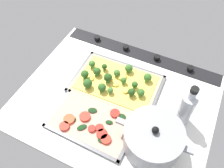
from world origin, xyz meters
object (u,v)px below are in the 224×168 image
Objects in this scene: baking_tray_back at (93,121)px; veggie_pizza_back at (93,121)px; oil_bottle at (186,108)px; baking_tray_front at (116,84)px; cooking_pot at (153,139)px; broccoli_pizza at (115,81)px.

veggie_pizza_back is at bearing 107.78° from baking_tray_back.
oil_bottle is at bearing -153.37° from baking_tray_back.
baking_tray_front is 1.37× the size of cooking_pot.
baking_tray_back is 1.61× the size of oil_bottle.
broccoli_pizza is 1.73× the size of oil_bottle.
oil_bottle is (-29.70, 4.79, 7.88)cm from baking_tray_front.
cooking_pot is at bearing -179.24° from baking_tray_back.
broccoli_pizza is at bearing -89.33° from veggie_pizza_back.
cooking_pot reaches higher than baking_tray_back.
baking_tray_front is 1.86× the size of oil_bottle.
baking_tray_back is at bearing -72.22° from veggie_pizza_back.
baking_tray_back is at bearing 26.63° from oil_bottle.
baking_tray_back is at bearing 0.76° from cooking_pot.
cooking_pot is at bearing -177.97° from veggie_pizza_back.
cooking_pot is (-23.05, -0.82, 4.23)cm from veggie_pizza_back.
broccoli_pizza is 31.20cm from oil_bottle.
veggie_pizza_back reaches higher than baking_tray_back.
veggie_pizza_back is at bearing 2.03° from cooking_pot.
baking_tray_front is at bearing -91.38° from baking_tray_back.
oil_bottle is at bearing -115.18° from cooking_pot.
cooking_pot is (-22.73, 19.62, 5.01)cm from baking_tray_front.
baking_tray_front is 30.44cm from cooking_pot.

